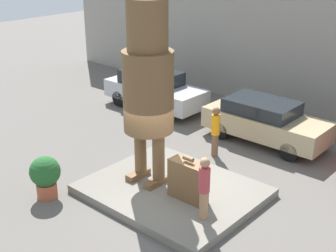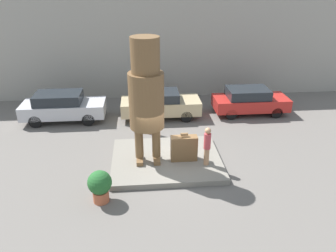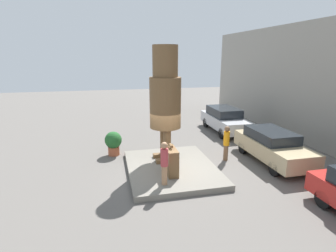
{
  "view_description": "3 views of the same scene",
  "coord_description": "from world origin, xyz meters",
  "px_view_note": "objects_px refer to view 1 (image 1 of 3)",
  "views": [
    {
      "loc": [
        7.64,
        -8.86,
        6.88
      ],
      "look_at": [
        -0.07,
        -0.11,
        2.13
      ],
      "focal_mm": 50.0,
      "sensor_mm": 36.0,
      "label": 1
    },
    {
      "loc": [
        -1.0,
        -12.24,
        7.54
      ],
      "look_at": [
        0.08,
        0.16,
        1.68
      ],
      "focal_mm": 35.0,
      "sensor_mm": 36.0,
      "label": 2
    },
    {
      "loc": [
        10.49,
        -2.58,
        4.98
      ],
      "look_at": [
        0.03,
        -0.17,
        2.09
      ],
      "focal_mm": 28.0,
      "sensor_mm": 36.0,
      "label": 3
    }
  ],
  "objects_px": {
    "giant_suitcase": "(188,181)",
    "tourist": "(204,186)",
    "statue_figure": "(148,80)",
    "worker_hivis": "(215,130)",
    "parked_car_tan": "(265,121)",
    "planter_pot": "(45,175)",
    "parked_car_silver": "(154,89)"
  },
  "relations": [
    {
      "from": "giant_suitcase",
      "to": "parked_car_silver",
      "type": "bearing_deg",
      "value": 139.49
    },
    {
      "from": "giant_suitcase",
      "to": "tourist",
      "type": "relative_size",
      "value": 0.75
    },
    {
      "from": "parked_car_tan",
      "to": "worker_hivis",
      "type": "distance_m",
      "value": 2.18
    },
    {
      "from": "parked_car_silver",
      "to": "worker_hivis",
      "type": "bearing_deg",
      "value": -23.84
    },
    {
      "from": "planter_pot",
      "to": "parked_car_silver",
      "type": "bearing_deg",
      "value": 110.36
    },
    {
      "from": "tourist",
      "to": "giant_suitcase",
      "type": "bearing_deg",
      "value": 152.34
    },
    {
      "from": "statue_figure",
      "to": "worker_hivis",
      "type": "bearing_deg",
      "value": 86.58
    },
    {
      "from": "giant_suitcase",
      "to": "parked_car_silver",
      "type": "height_order",
      "value": "parked_car_silver"
    },
    {
      "from": "parked_car_silver",
      "to": "giant_suitcase",
      "type": "bearing_deg",
      "value": -40.51
    },
    {
      "from": "parked_car_silver",
      "to": "planter_pot",
      "type": "xyz_separation_m",
      "value": [
        2.75,
        -7.42,
        -0.16
      ]
    },
    {
      "from": "statue_figure",
      "to": "tourist",
      "type": "height_order",
      "value": "statue_figure"
    },
    {
      "from": "parked_car_tan",
      "to": "tourist",
      "type": "bearing_deg",
      "value": -74.37
    },
    {
      "from": "giant_suitcase",
      "to": "tourist",
      "type": "xyz_separation_m",
      "value": [
        0.88,
        -0.46,
        0.37
      ]
    },
    {
      "from": "statue_figure",
      "to": "parked_car_tan",
      "type": "relative_size",
      "value": 1.18
    },
    {
      "from": "tourist",
      "to": "worker_hivis",
      "type": "xyz_separation_m",
      "value": [
        -2.23,
        3.56,
        -0.22
      ]
    },
    {
      "from": "tourist",
      "to": "planter_pot",
      "type": "xyz_separation_m",
      "value": [
        -4.19,
        -1.78,
        -0.46
      ]
    },
    {
      "from": "statue_figure",
      "to": "tourist",
      "type": "relative_size",
      "value": 3.08
    },
    {
      "from": "parked_car_silver",
      "to": "worker_hivis",
      "type": "height_order",
      "value": "worker_hivis"
    },
    {
      "from": "parked_car_tan",
      "to": "planter_pot",
      "type": "relative_size",
      "value": 3.56
    },
    {
      "from": "statue_figure",
      "to": "planter_pot",
      "type": "relative_size",
      "value": 4.19
    },
    {
      "from": "planter_pot",
      "to": "worker_hivis",
      "type": "height_order",
      "value": "worker_hivis"
    },
    {
      "from": "parked_car_tan",
      "to": "planter_pot",
      "type": "bearing_deg",
      "value": -109.4
    },
    {
      "from": "parked_car_silver",
      "to": "worker_hivis",
      "type": "relative_size",
      "value": 2.61
    },
    {
      "from": "planter_pot",
      "to": "giant_suitcase",
      "type": "bearing_deg",
      "value": 34.16
    },
    {
      "from": "tourist",
      "to": "parked_car_tan",
      "type": "height_order",
      "value": "tourist"
    },
    {
      "from": "parked_car_tan",
      "to": "planter_pot",
      "type": "distance_m",
      "value": 7.87
    },
    {
      "from": "planter_pot",
      "to": "worker_hivis",
      "type": "xyz_separation_m",
      "value": [
        1.96,
        5.34,
        0.24
      ]
    },
    {
      "from": "giant_suitcase",
      "to": "parked_car_tan",
      "type": "height_order",
      "value": "parked_car_tan"
    },
    {
      "from": "statue_figure",
      "to": "tourist",
      "type": "bearing_deg",
      "value": -13.27
    },
    {
      "from": "giant_suitcase",
      "to": "planter_pot",
      "type": "bearing_deg",
      "value": -145.84
    },
    {
      "from": "worker_hivis",
      "to": "parked_car_silver",
      "type": "bearing_deg",
      "value": 156.16
    },
    {
      "from": "giant_suitcase",
      "to": "planter_pot",
      "type": "xyz_separation_m",
      "value": [
        -3.31,
        -2.24,
        -0.09
      ]
    }
  ]
}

